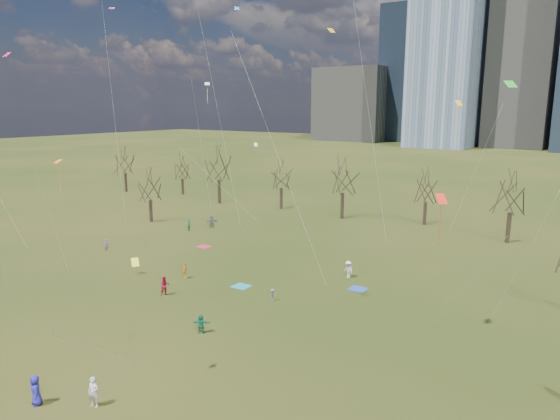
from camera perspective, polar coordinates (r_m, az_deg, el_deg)
The scene contains 17 objects.
ground at distance 42.66m, azimuth -9.15°, elevation -12.03°, with size 500.00×500.00×0.00m, color black.
downtown_skyline at distance 241.85m, azimuth 27.58°, elevation 15.68°, with size 212.50×78.00×118.00m.
bare_tree_row at distance 71.80m, azimuth 11.15°, elevation 2.74°, with size 113.04×29.80×9.50m.
blanket_teal at distance 49.00m, azimuth -4.46°, elevation -8.69°, with size 1.60×1.50×0.03m, color teal.
blanket_navy at distance 48.75m, azimuth 8.88°, elevation -8.90°, with size 1.60×1.50×0.03m, color #2346A6.
blanket_crimson at distance 62.84m, azimuth -8.70°, elevation -4.15°, with size 1.60×1.50×0.03m, color #C32740.
person_0 at distance 33.96m, azimuth -26.15°, elevation -18.01°, with size 0.90×0.58×1.84m, color #262296.
person_1 at distance 32.51m, azimuth -20.55°, elevation -18.91°, with size 0.67×0.44×1.84m, color silver.
person_2 at distance 47.54m, azimuth -13.01°, elevation -8.43°, with size 0.91×0.71×1.88m, color maroon.
person_3 at distance 45.23m, azimuth -0.85°, elevation -9.67°, with size 0.75×0.43×1.16m, color #5D5E62.
person_4 at distance 51.72m, azimuth -10.82°, elevation -6.84°, with size 0.93×0.39×1.58m, color orange.
person_5 at distance 39.70m, azimuth -9.01°, elevation -12.70°, with size 1.42×0.45×1.53m, color #197152.
person_7 at distance 63.83m, azimuth -19.25°, elevation -3.79°, with size 0.52×0.34×1.43m, color #9650A0.
person_9 at distance 51.49m, azimuth 7.81°, elevation -6.72°, with size 1.13×0.65×1.75m, color white.
person_11 at distance 71.92m, azimuth -7.81°, elevation -1.33°, with size 1.75×0.56×1.88m, color #5E5F62.
person_13 at distance 70.88m, azimuth -10.37°, elevation -1.66°, with size 0.64×0.42×1.76m, color #176A40.
kites_airborne at distance 50.93m, azimuth 1.49°, elevation 8.11°, with size 66.17×54.19×32.90m.
Camera 1 is at (26.82, -28.43, 17.10)m, focal length 32.00 mm.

